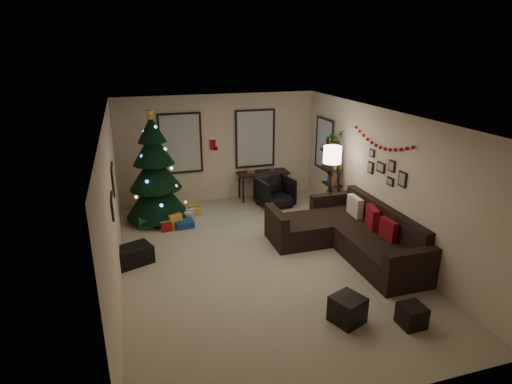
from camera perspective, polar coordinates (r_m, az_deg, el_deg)
The scene contains 29 objects.
floor at distance 8.02m, azimuth 0.58°, elevation -9.23°, with size 7.00×7.00×0.00m, color tan.
ceiling at distance 7.13m, azimuth 0.65°, elevation 10.20°, with size 7.00×7.00×0.00m, color white.
wall_back at distance 10.72m, azimuth -5.08°, elevation 5.88°, with size 5.00×5.00×0.00m, color beige.
wall_front at distance 4.58m, azimuth 14.38°, elevation -14.16°, with size 5.00×5.00×0.00m, color beige.
wall_left at distance 7.16m, azimuth -18.84°, elevation -2.03°, with size 7.00×7.00×0.00m, color beige.
wall_right at distance 8.52m, azimuth 16.86°, elevation 1.55°, with size 7.00×7.00×0.00m, color beige.
window_back_left at distance 10.50m, azimuth -10.18°, elevation 6.49°, with size 1.05×0.06×1.50m.
window_back_right at distance 10.88m, azimuth -0.14°, elevation 7.24°, with size 1.05×0.06×1.50m.
window_right_wall at distance 10.60m, azimuth 9.27°, elevation 6.38°, with size 0.06×0.90×1.30m.
christmas_tree at distance 9.67m, azimuth -13.49°, elevation 2.26°, with size 1.40×1.40×2.61m.
presents at distance 9.71m, azimuth -11.46°, elevation -3.58°, with size 1.50×1.01×0.30m.
sofa at distance 8.49m, azimuth 12.50°, elevation -5.72°, with size 2.10×3.04×0.92m.
pillow_red_a at distance 8.05m, azimuth 17.44°, elevation -4.96°, with size 0.11×0.41×0.41m, color maroon.
pillow_red_b at distance 8.47m, azimuth 15.40°, elevation -3.54°, with size 0.13×0.48×0.48m, color maroon.
pillow_cream at distance 8.99m, azimuth 13.21°, elevation -2.07°, with size 0.13×0.47×0.47m, color beige.
ottoman_near at distance 6.48m, azimuth 12.26°, elevation -15.25°, with size 0.42×0.42×0.40m, color black.
ottoman_far at distance 6.68m, azimuth 20.31°, elevation -15.40°, with size 0.34×0.34×0.32m, color black.
desk at distance 10.92m, azimuth 0.95°, elevation 2.31°, with size 1.33×0.47×0.72m.
desk_chair at distance 10.45m, azimuth 2.58°, elevation -0.01°, with size 0.72×0.68×0.75m, color black.
bookshelf at distance 9.95m, azimuth 10.34°, elevation 1.71°, with size 0.30×0.53×1.80m.
potted_plant at distance 9.73m, azimuth 10.60°, elevation 7.30°, with size 0.53×0.45×0.58m, color #4C4C4C.
floor_lamp at distance 9.12m, azimuth 10.25°, elevation 4.27°, with size 0.38×0.38×1.80m.
art_map at distance 7.94m, azimuth -18.77°, elevation 1.69°, with size 0.04×0.60×0.50m.
art_abstract at distance 6.85m, azimuth -18.83°, elevation -1.78°, with size 0.04×0.45×0.35m.
gallery at distance 8.39m, azimuth 17.16°, elevation 2.84°, with size 0.03×1.25×0.54m.
garland at distance 8.42m, azimuth 16.56°, elevation 6.57°, with size 0.08×1.90×0.30m, color #A5140C, non-canonical shape.
stocking_left at distance 10.64m, azimuth -5.83°, elevation 6.62°, with size 0.20×0.05×0.36m.
stocking_right at distance 10.79m, azimuth -4.21°, elevation 7.09°, with size 0.20×0.05×0.36m.
storage_bin at distance 8.16m, azimuth -16.31°, elevation -8.20°, with size 0.67×0.45×0.33m, color black.
Camera 1 is at (-2.13, -6.71, 3.84)m, focal length 29.58 mm.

